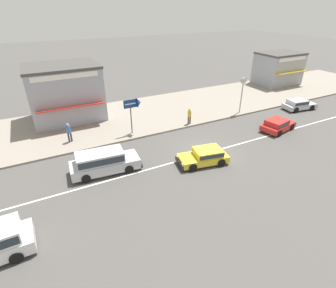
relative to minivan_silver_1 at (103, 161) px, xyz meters
name	(u,v)px	position (x,y,z in m)	size (l,w,h in m)	color
ground_plane	(206,153)	(7.85, -1.21, -0.85)	(160.00, 160.00, 0.00)	#4C4947
lane_centre_stripe	(206,153)	(7.85, -1.21, -0.84)	(50.40, 0.14, 0.01)	silver
kerb_strip	(154,112)	(7.85, 8.59, -0.77)	(68.00, 10.00, 0.15)	gray
minivan_silver_1	(103,161)	(0.00, 0.00, 0.00)	(4.93, 2.17, 1.56)	#B7BABF
hatchback_yellow_2	(205,156)	(6.93, -2.28, -0.26)	(3.91, 2.27, 1.10)	yellow
hatchback_silver_4	(299,104)	(22.51, 2.19, -0.26)	(3.82, 2.08, 1.10)	#B7BABF
hatchback_red_5	(278,124)	(16.13, -0.69, -0.26)	(3.81, 2.34, 1.10)	red
street_clock	(243,87)	(15.85, 4.18, 2.09)	(0.66, 0.22, 3.74)	#9E9EA3
arrow_signboard	(137,104)	(4.43, 4.66, 1.95)	(1.56, 0.80, 3.16)	#4C4C51
pedestrian_near_clock	(189,115)	(9.48, 4.08, 0.21)	(0.34, 0.34, 1.57)	#4C4238
pedestrian_mid_kerb	(69,131)	(-1.37, 5.50, 0.27)	(0.34, 0.34, 1.65)	#333338
shopfront_corner_warung	(278,68)	(28.25, 10.74, 1.46)	(6.00, 5.06, 4.30)	#999EA8
shopfront_mid_block	(65,92)	(-0.55, 11.05, 1.95)	(6.73, 6.02, 5.28)	#999EA8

